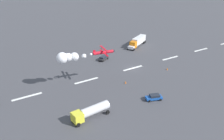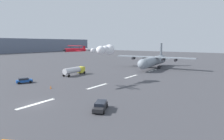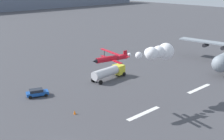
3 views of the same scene
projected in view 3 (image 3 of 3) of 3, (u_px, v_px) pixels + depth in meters
The scene contains 6 objects.
runway_stripe_5 at pixel (144, 113), 51.80m from camera, with size 8.00×0.90×0.01m, color white.
runway_stripe_6 at pixel (199, 89), 63.48m from camera, with size 8.00×0.90×0.01m, color white.
stunt_biplane_red at pixel (155, 53), 54.14m from camera, with size 16.57×7.14×3.09m.
fuel_tanker_truck at pixel (109, 72), 69.06m from camera, with size 9.50×3.45×2.90m.
airport_staff_sedan at pixel (37, 92), 59.10m from camera, with size 4.65×3.18×1.52m.
traffic_cone_far at pixel (75, 112), 51.40m from camera, with size 0.44×0.44×0.75m, color orange.
Camera 3 is at (-18.41, -30.80, 22.44)m, focal length 47.67 mm.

